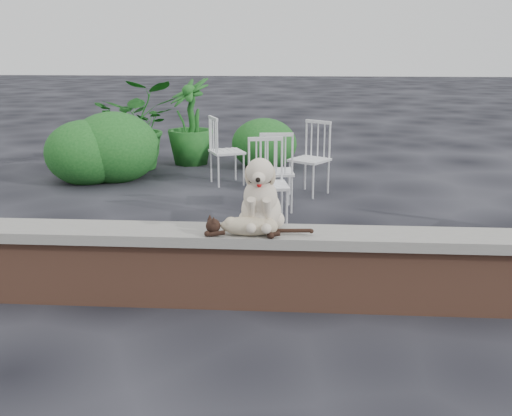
# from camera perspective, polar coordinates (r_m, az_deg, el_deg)

# --- Properties ---
(ground) EXTENTS (60.00, 60.00, 0.00)m
(ground) POSITION_cam_1_polar(r_m,az_deg,el_deg) (4.77, 6.90, -8.90)
(ground) COLOR black
(ground) RESTS_ON ground
(brick_wall) EXTENTS (6.00, 0.30, 0.50)m
(brick_wall) POSITION_cam_1_polar(r_m,az_deg,el_deg) (4.68, 7.00, -6.11)
(brick_wall) COLOR brown
(brick_wall) RESTS_ON ground
(capstone) EXTENTS (6.20, 0.40, 0.08)m
(capstone) POSITION_cam_1_polar(r_m,az_deg,el_deg) (4.58, 7.11, -2.73)
(capstone) COLOR slate
(capstone) RESTS_ON brick_wall
(dog) EXTENTS (0.39, 0.50, 0.57)m
(dog) POSITION_cam_1_polar(r_m,az_deg,el_deg) (4.53, 0.49, 1.48)
(dog) COLOR #C7B398
(dog) RESTS_ON capstone
(cat) EXTENTS (0.93, 0.24, 0.16)m
(cat) POSITION_cam_1_polar(r_m,az_deg,el_deg) (4.45, -0.67, -1.57)
(cat) COLOR tan
(cat) RESTS_ON capstone
(chair_c) EXTENTS (0.62, 0.62, 0.94)m
(chair_c) POSITION_cam_1_polar(r_m,az_deg,el_deg) (7.21, 1.77, 3.48)
(chair_c) COLOR white
(chair_c) RESTS_ON ground
(chair_b) EXTENTS (0.78, 0.78, 0.94)m
(chair_b) POSITION_cam_1_polar(r_m,az_deg,el_deg) (7.98, 4.97, 4.59)
(chair_b) COLOR white
(chair_b) RESTS_ON ground
(chair_e) EXTENTS (0.74, 0.74, 0.94)m
(chair_e) POSITION_cam_1_polar(r_m,az_deg,el_deg) (8.54, -2.70, 5.34)
(chair_e) COLOR white
(chair_e) RESTS_ON ground
(chair_a) EXTENTS (0.65, 0.65, 0.94)m
(chair_a) POSITION_cam_1_polar(r_m,az_deg,el_deg) (6.54, 1.08, 2.25)
(chair_a) COLOR white
(chair_a) RESTS_ON ground
(potted_plant_a) EXTENTS (1.40, 1.27, 1.38)m
(potted_plant_a) POSITION_cam_1_polar(r_m,az_deg,el_deg) (9.69, -10.75, 7.60)
(potted_plant_a) COLOR #164D1A
(potted_plant_a) RESTS_ON ground
(potted_plant_b) EXTENTS (1.07, 1.07, 1.36)m
(potted_plant_b) POSITION_cam_1_polar(r_m,az_deg,el_deg) (9.97, -6.11, 7.95)
(potted_plant_b) COLOR #164D1A
(potted_plant_b) RESTS_ON ground
(shrubbery) EXTENTS (3.52, 2.22, 1.02)m
(shrubbery) POSITION_cam_1_polar(r_m,az_deg,el_deg) (9.11, -10.58, 5.43)
(shrubbery) COLOR #164D1A
(shrubbery) RESTS_ON ground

